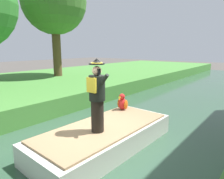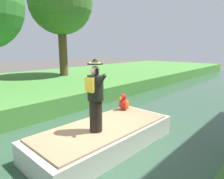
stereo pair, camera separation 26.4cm
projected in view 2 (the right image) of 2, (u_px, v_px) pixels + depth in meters
The scene contains 6 objects.
ground_plane at pixel (96, 153), 5.44m from camera, with size 80.00×80.00×0.00m, color #4C4742.
canal_water at pixel (96, 152), 5.43m from camera, with size 5.99×48.00×0.10m, color #33513D.
boat at pixel (104, 136), 5.59m from camera, with size 1.90×4.24×0.61m.
person_pirate at pixel (95, 96), 4.98m from camera, with size 0.61×0.42×1.85m.
parrot_plush at pixel (124, 103), 6.90m from camera, with size 0.36×0.34×0.57m.
tree_tall at pixel (61, 3), 13.45m from camera, with size 4.26×4.26×7.07m.
Camera 2 is at (3.65, -3.41, 2.81)m, focal length 32.25 mm.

